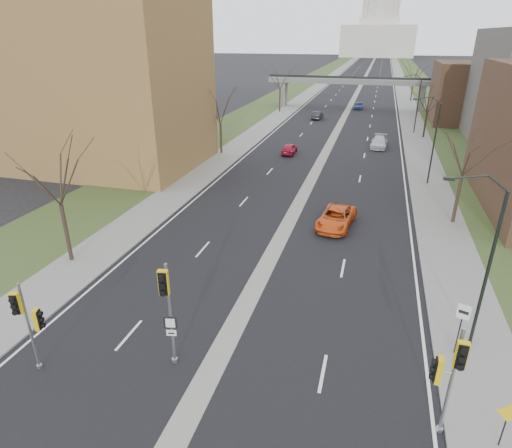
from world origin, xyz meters
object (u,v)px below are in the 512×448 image
at_px(warning_sign, 507,419).
at_px(car_left_near, 289,149).
at_px(car_right_far, 359,106).
at_px(signal_pole_right, 450,369).
at_px(signal_pole_median, 167,300).
at_px(car_right_mid, 379,142).
at_px(car_left_far, 318,115).
at_px(speed_limit_sign, 462,320).
at_px(car_right_near, 336,218).
at_px(signal_pole_left, 28,317).

distance_m(warning_sign, car_left_near, 43.57).
bearing_deg(warning_sign, car_right_far, 98.00).
xyz_separation_m(signal_pole_right, warning_sign, (2.24, 0.02, -1.77)).
xyz_separation_m(signal_pole_median, warning_sign, (13.65, -0.61, -2.24)).
bearing_deg(car_right_mid, signal_pole_median, -97.37).
height_order(car_left_far, car_right_far, car_right_far).
bearing_deg(warning_sign, speed_limit_sign, 101.19).
xyz_separation_m(warning_sign, car_right_far, (-9.85, 80.23, -0.76)).
distance_m(signal_pole_right, car_right_near, 19.84).
height_order(signal_pole_left, signal_pole_median, signal_pole_median).
distance_m(speed_limit_sign, car_right_mid, 42.26).
xyz_separation_m(signal_pole_right, car_right_near, (-5.82, 18.80, -2.48)).
distance_m(signal_pole_median, car_left_far, 65.81).
distance_m(signal_pole_left, car_right_near, 23.16).
height_order(speed_limit_sign, car_right_mid, speed_limit_sign).
height_order(signal_pole_median, car_right_far, signal_pole_median).
xyz_separation_m(car_left_near, car_left_far, (-0.08, 25.90, -0.00)).
bearing_deg(signal_pole_right, signal_pole_median, 178.71).
bearing_deg(signal_pole_left, signal_pole_median, 2.97).
bearing_deg(car_right_near, signal_pole_left, -112.06).
bearing_deg(signal_pole_left, car_right_near, 45.24).
bearing_deg(speed_limit_sign, signal_pole_median, -141.81).
height_order(speed_limit_sign, car_left_far, speed_limit_sign).
height_order(car_right_near, car_right_far, car_right_near).
xyz_separation_m(signal_pole_median, car_left_near, (-2.67, 39.78, -3.02)).
distance_m(warning_sign, car_right_near, 20.45).
relative_size(signal_pole_median, car_left_far, 1.28).
bearing_deg(car_left_near, car_right_far, -99.55).
xyz_separation_m(speed_limit_sign, car_left_far, (-15.50, 61.26, -1.33)).
distance_m(signal_pole_left, car_left_far, 67.69).
height_order(signal_pole_right, car_right_mid, signal_pole_right).
height_order(signal_pole_right, car_right_near, signal_pole_right).
distance_m(warning_sign, car_right_far, 80.83).
bearing_deg(car_right_mid, signal_pole_right, -83.46).
relative_size(speed_limit_sign, car_left_near, 0.68).
distance_m(car_right_near, car_right_mid, 28.42).
xyz_separation_m(car_left_far, car_right_mid, (11.19, -19.24, 0.05)).
bearing_deg(car_left_far, car_right_near, 104.96).
xyz_separation_m(signal_pole_left, car_right_near, (11.34, 20.07, -2.25)).
relative_size(car_right_near, car_right_far, 1.32).
height_order(signal_pole_right, car_left_near, signal_pole_right).
distance_m(car_left_near, car_left_far, 25.90).
bearing_deg(car_left_near, car_right_mid, -149.36).
height_order(signal_pole_right, speed_limit_sign, signal_pole_right).
height_order(car_left_near, car_right_far, car_right_far).
bearing_deg(signal_pole_right, car_right_far, 97.30).
height_order(signal_pole_median, signal_pole_right, signal_pole_median).
relative_size(signal_pole_right, speed_limit_sign, 1.79).
relative_size(speed_limit_sign, car_right_far, 0.67).
distance_m(signal_pole_left, car_right_mid, 50.43).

